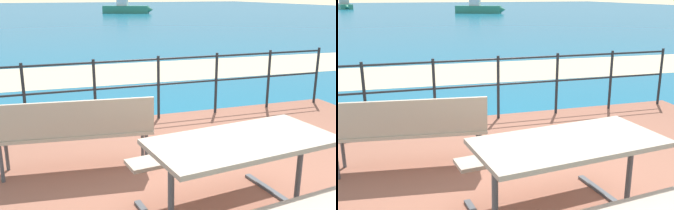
% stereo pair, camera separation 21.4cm
% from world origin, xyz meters
% --- Properties ---
extents(ground_plane, '(240.00, 240.00, 0.00)m').
position_xyz_m(ground_plane, '(0.00, 0.00, 0.00)').
color(ground_plane, tan).
extents(patio_paving, '(6.40, 5.20, 0.06)m').
position_xyz_m(patio_paving, '(0.00, 0.00, 0.03)').
color(patio_paving, '#935B47').
rests_on(patio_paving, ground).
extents(sea_water, '(90.00, 90.00, 0.01)m').
position_xyz_m(sea_water, '(0.00, 40.00, 0.01)').
color(sea_water, '#196B8E').
rests_on(sea_water, ground).
extents(beach_strip, '(54.06, 4.35, 0.01)m').
position_xyz_m(beach_strip, '(0.00, 6.48, 0.01)').
color(beach_strip, beige).
rests_on(beach_strip, ground).
extents(picnic_table, '(1.69, 1.63, 0.79)m').
position_xyz_m(picnic_table, '(-0.24, -0.65, 0.66)').
color(picnic_table, tan).
rests_on(picnic_table, patio_paving).
extents(park_bench, '(1.72, 0.59, 0.85)m').
position_xyz_m(park_bench, '(-1.43, 0.84, 0.58)').
color(park_bench, '#BCAD93').
rests_on(park_bench, patio_paving).
extents(railing_fence, '(5.94, 0.04, 0.99)m').
position_xyz_m(railing_fence, '(0.00, 2.41, 0.67)').
color(railing_fence, '#1E2328').
rests_on(railing_fence, patio_paving).
extents(boat_far, '(4.93, 2.88, 1.36)m').
position_xyz_m(boat_far, '(7.08, 36.01, 0.45)').
color(boat_far, '#338466').
rests_on(boat_far, sea_water).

